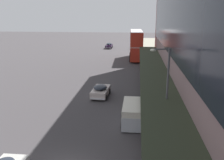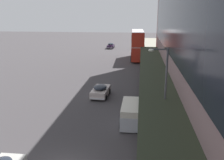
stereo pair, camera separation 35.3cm
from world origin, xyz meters
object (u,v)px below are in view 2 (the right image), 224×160
Objects in this scene: sedan_lead_near at (111,46)px; street_lamp at (163,89)px; transit_bus_kerbside_front at (137,44)px; vw_van at (131,112)px; sedan_trailing_near at (137,46)px; sedan_second_near at (101,91)px; pedestrian_at_kerb at (165,121)px.

sedan_lead_near is 55.28m from street_lamp.
street_lamp is (2.60, -36.63, 1.03)m from transit_bus_kerbside_front.
sedan_trailing_near is at bearing 90.54° from vw_van.
sedan_trailing_near is (-0.43, 16.94, -2.67)m from transit_bus_kerbside_front.
sedan_lead_near reaches higher than sedan_trailing_near.
transit_bus_kerbside_front is 26.61m from sedan_second_near.
transit_bus_kerbside_front is at bearing 94.87° from pedestrian_at_kerb.
sedan_lead_near is at bearing 175.82° from sedan_trailing_near.
vw_van is (0.48, -50.39, 0.35)m from sedan_trailing_near.
sedan_trailing_near is 52.33m from pedestrian_at_kerb.
pedestrian_at_kerb is (7.04, -9.11, 0.42)m from sedan_second_near.
sedan_lead_near is 1.07× the size of vw_van.
pedestrian_at_kerb is at bearing -78.16° from sedan_lead_near.
sedan_second_near is (4.02, -43.66, 0.01)m from sedan_lead_near.
street_lamp is at bearing -85.94° from transit_bus_kerbside_front.
vw_van is 5.27m from street_lamp.
sedan_lead_near is at bearing 101.84° from pedestrian_at_kerb.
street_lamp is (2.55, -3.17, 3.34)m from vw_van.
sedan_second_near is at bearing -84.73° from sedan_lead_near.
transit_bus_kerbside_front is 35.47m from pedestrian_at_kerb.
vw_van is at bearing 128.80° from street_lamp.
street_lamp is at bearing -106.83° from pedestrian_at_kerb.
pedestrian_at_kerb is at bearing -52.30° from sedan_second_near.
sedan_trailing_near is (7.63, -0.56, -0.00)m from sedan_lead_near.
sedan_second_near is at bearing 127.70° from pedestrian_at_kerb.
sedan_trailing_near is 2.58× the size of pedestrian_at_kerb.
vw_van reaches higher than sedan_trailing_near.
street_lamp is at bearing -51.20° from vw_van.
vw_van is at bearing -60.75° from sedan_second_near.
pedestrian_at_kerb is (3.43, -52.21, 0.43)m from sedan_trailing_near.
sedan_trailing_near is 1.05× the size of vw_van.
sedan_lead_near is at bearing 99.04° from vw_van.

